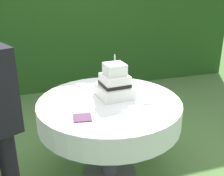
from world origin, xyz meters
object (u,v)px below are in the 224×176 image
at_px(napkin_stack, 82,118).
at_px(serving_plate_far, 146,102).
at_px(wedding_cake, 115,84).
at_px(cake_table, 109,112).
at_px(serving_plate_near, 81,85).

bearing_deg(napkin_stack, serving_plate_far, 11.97).
height_order(wedding_cake, serving_plate_far, wedding_cake).
bearing_deg(serving_plate_far, wedding_cake, 136.33).
height_order(cake_table, napkin_stack, napkin_stack).
bearing_deg(serving_plate_far, napkin_stack, -168.03).
bearing_deg(wedding_cake, cake_table, -133.04).
distance_m(wedding_cake, serving_plate_near, 0.45).
bearing_deg(cake_table, serving_plate_near, 109.11).
bearing_deg(wedding_cake, serving_plate_near, 122.30).
xyz_separation_m(cake_table, serving_plate_near, (-0.16, 0.45, 0.12)).
bearing_deg(serving_plate_near, wedding_cake, -57.70).
height_order(wedding_cake, serving_plate_near, wedding_cake).
height_order(cake_table, wedding_cake, wedding_cake).
distance_m(wedding_cake, serving_plate_far, 0.32).
relative_size(cake_table, serving_plate_near, 12.26).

